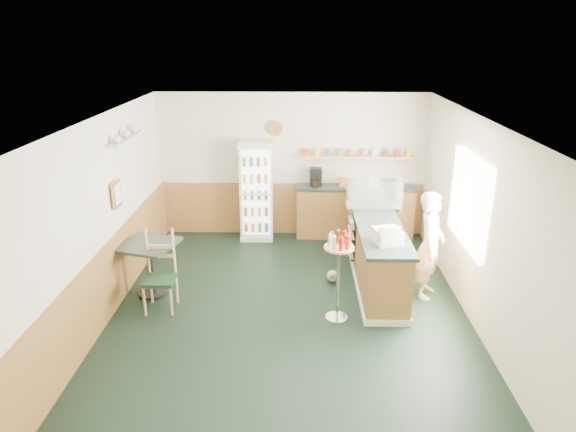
{
  "coord_description": "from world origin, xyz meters",
  "views": [
    {
      "loc": [
        0.15,
        -6.39,
        3.75
      ],
      "look_at": [
        -0.01,
        0.6,
        1.21
      ],
      "focal_mm": 32.0,
      "sensor_mm": 36.0,
      "label": 1
    }
  ],
  "objects_px": {
    "display_case": "(374,194)",
    "cash_register": "(387,236)",
    "cafe_chair": "(160,268)",
    "condiment_stand": "(339,263)",
    "shopkeeper": "(430,245)",
    "cafe_table": "(149,259)",
    "drinks_fridge": "(257,191)"
  },
  "relations": [
    {
      "from": "display_case",
      "to": "cafe_chair",
      "type": "bearing_deg",
      "value": -155.03
    },
    {
      "from": "display_case",
      "to": "cash_register",
      "type": "height_order",
      "value": "display_case"
    },
    {
      "from": "cash_register",
      "to": "cafe_table",
      "type": "height_order",
      "value": "cash_register"
    },
    {
      "from": "shopkeeper",
      "to": "cash_register",
      "type": "bearing_deg",
      "value": 141.01
    },
    {
      "from": "drinks_fridge",
      "to": "cafe_chair",
      "type": "xyz_separation_m",
      "value": [
        -1.15,
        -2.66,
        -0.32
      ]
    },
    {
      "from": "cafe_table",
      "to": "condiment_stand",
      "type": "bearing_deg",
      "value": -12.86
    },
    {
      "from": "cash_register",
      "to": "condiment_stand",
      "type": "xyz_separation_m",
      "value": [
        -0.67,
        -0.3,
        -0.27
      ]
    },
    {
      "from": "cash_register",
      "to": "cafe_chair",
      "type": "xyz_separation_m",
      "value": [
        -3.15,
        -0.01,
        -0.5
      ]
    },
    {
      "from": "cash_register",
      "to": "condiment_stand",
      "type": "relative_size",
      "value": 0.29
    },
    {
      "from": "drinks_fridge",
      "to": "shopkeeper",
      "type": "relative_size",
      "value": 1.14
    },
    {
      "from": "shopkeeper",
      "to": "condiment_stand",
      "type": "distance_m",
      "value": 1.54
    },
    {
      "from": "drinks_fridge",
      "to": "cafe_chair",
      "type": "distance_m",
      "value": 2.91
    },
    {
      "from": "cash_register",
      "to": "display_case",
      "type": "bearing_deg",
      "value": 75.5
    },
    {
      "from": "cafe_chair",
      "to": "shopkeeper",
      "type": "bearing_deg",
      "value": 4.93
    },
    {
      "from": "shopkeeper",
      "to": "cafe_table",
      "type": "height_order",
      "value": "shopkeeper"
    },
    {
      "from": "drinks_fridge",
      "to": "display_case",
      "type": "bearing_deg",
      "value": -30.72
    },
    {
      "from": "cash_register",
      "to": "shopkeeper",
      "type": "bearing_deg",
      "value": 15.39
    },
    {
      "from": "display_case",
      "to": "cash_register",
      "type": "xyz_separation_m",
      "value": [
        0.0,
        -1.45,
        -0.15
      ]
    },
    {
      "from": "cafe_chair",
      "to": "cash_register",
      "type": "bearing_deg",
      "value": -0.99
    },
    {
      "from": "drinks_fridge",
      "to": "cafe_table",
      "type": "relative_size",
      "value": 2.0
    },
    {
      "from": "cafe_table",
      "to": "shopkeeper",
      "type": "bearing_deg",
      "value": 1.07
    },
    {
      "from": "condiment_stand",
      "to": "cafe_table",
      "type": "xyz_separation_m",
      "value": [
        -2.73,
        0.62,
        -0.26
      ]
    },
    {
      "from": "cafe_table",
      "to": "cafe_chair",
      "type": "height_order",
      "value": "cafe_chair"
    },
    {
      "from": "cash_register",
      "to": "condiment_stand",
      "type": "height_order",
      "value": "condiment_stand"
    },
    {
      "from": "display_case",
      "to": "cash_register",
      "type": "relative_size",
      "value": 2.46
    },
    {
      "from": "drinks_fridge",
      "to": "shopkeeper",
      "type": "bearing_deg",
      "value": -39.67
    },
    {
      "from": "cash_register",
      "to": "cafe_chair",
      "type": "relative_size",
      "value": 0.31
    },
    {
      "from": "display_case",
      "to": "drinks_fridge",
      "type": "bearing_deg",
      "value": 149.28
    },
    {
      "from": "condiment_stand",
      "to": "cafe_chair",
      "type": "xyz_separation_m",
      "value": [
        -2.47,
        0.28,
        -0.23
      ]
    },
    {
      "from": "display_case",
      "to": "shopkeeper",
      "type": "relative_size",
      "value": 0.55
    },
    {
      "from": "display_case",
      "to": "shopkeeper",
      "type": "height_order",
      "value": "shopkeeper"
    },
    {
      "from": "drinks_fridge",
      "to": "cafe_table",
      "type": "distance_m",
      "value": 2.73
    }
  ]
}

